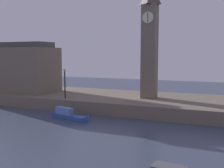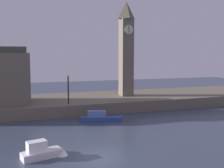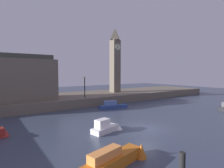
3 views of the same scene
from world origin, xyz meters
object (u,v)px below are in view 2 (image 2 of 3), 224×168
object	(u,v)px
boat_tour_blue	(104,117)
clock_tower	(126,48)
boat_ferry_white	(45,152)
streetlamp	(68,86)

from	to	relation	value
boat_tour_blue	clock_tower	bearing A→B (deg)	54.21
boat_tour_blue	boat_ferry_white	bearing A→B (deg)	-128.90
clock_tower	boat_tour_blue	world-z (taller)	clock_tower
streetlamp	boat_ferry_white	size ratio (longest dim) A/B	1.01
boat_tour_blue	boat_ferry_white	distance (m)	12.35
clock_tower	boat_tour_blue	distance (m)	13.67
clock_tower	boat_ferry_white	xyz separation A→B (m)	(-14.04, -18.33, -8.42)
streetlamp	boat_ferry_white	distance (m)	14.93
streetlamp	boat_ferry_white	world-z (taller)	streetlamp
clock_tower	streetlamp	bearing A→B (deg)	-155.49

